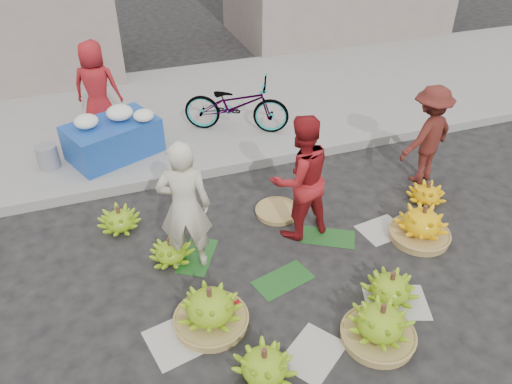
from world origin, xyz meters
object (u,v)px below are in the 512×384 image
object	(u,v)px
banana_bunch_4	(422,224)
vendor_cream	(185,207)
banana_bunch_0	(210,309)
bicycle	(236,105)
flower_table	(113,137)

from	to	relation	value
banana_bunch_4	vendor_cream	bearing A→B (deg)	169.22
banana_bunch_0	banana_bunch_4	distance (m)	2.79
banana_bunch_4	bicycle	bearing A→B (deg)	111.84
flower_table	bicycle	world-z (taller)	bicycle
flower_table	bicycle	size ratio (longest dim) A/B	0.88
banana_bunch_4	vendor_cream	distance (m)	2.85
flower_table	bicycle	xyz separation A→B (m)	(1.96, 0.16, 0.14)
banana_bunch_4	bicycle	size ratio (longest dim) A/B	0.44
vendor_cream	flower_table	distance (m)	2.64
bicycle	banana_bunch_0	bearing A→B (deg)	-175.25
banana_bunch_0	vendor_cream	bearing A→B (deg)	89.48
banana_bunch_0	vendor_cream	size ratio (longest dim) A/B	0.55
banana_bunch_0	flower_table	size ratio (longest dim) A/B	0.58
banana_bunch_4	bicycle	world-z (taller)	bicycle
banana_bunch_0	flower_table	distance (m)	3.57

